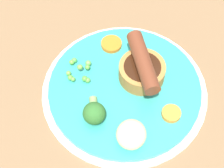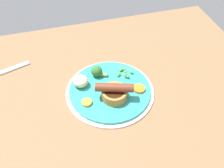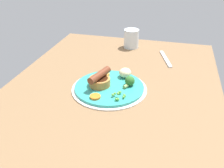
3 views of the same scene
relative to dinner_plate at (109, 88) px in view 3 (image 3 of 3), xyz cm
name	(u,v)px [view 3 (image 3 of 3)]	position (x,y,z in cm)	size (l,w,h in cm)	color
dining_table	(112,91)	(1.48, -0.67, -2.07)	(110.00, 80.00, 3.00)	brown
dinner_plate	(109,88)	(0.00, 0.00, 0.00)	(27.78, 27.78, 1.40)	silver
sausage_pudding	(100,80)	(-0.40, 3.55, 3.20)	(11.50, 7.71, 5.61)	#AD7538
pea_pile	(119,95)	(-6.42, -5.05, 1.66)	(5.60, 4.86, 1.86)	#51B747
broccoli_floret_near	(129,81)	(2.35, -7.07, 2.55)	(5.22, 3.85, 3.62)	#2D6628
potato_chunk_0	(125,73)	(8.42, -4.14, 2.67)	(4.84, 4.57, 3.67)	beige
carrot_slice_0	(106,74)	(8.11, 3.64, 1.24)	(3.05, 3.05, 0.82)	orange
carrot_slice_2	(95,97)	(-8.75, 2.62, 1.21)	(3.65, 3.65, 0.76)	orange
fork	(166,59)	(32.63, -18.34, -0.27)	(18.00, 1.60, 0.60)	silver
drinking_glass	(131,39)	(43.62, 0.08, 4.10)	(7.59, 7.59, 9.34)	silver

